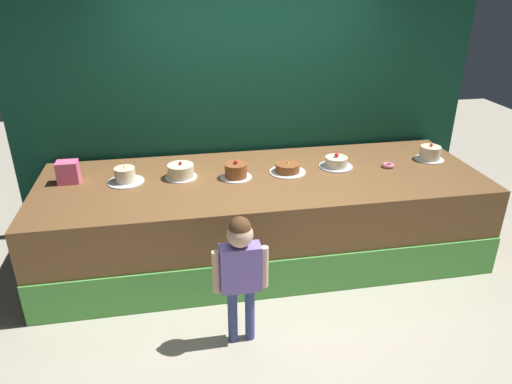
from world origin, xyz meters
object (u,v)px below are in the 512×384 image
object	(u,v)px
cake_left	(181,171)
cake_center_left	(236,171)
donut	(388,165)
cake_far_right	(430,153)
cake_far_left	(125,176)
cake_right	(336,162)
pink_box	(68,172)
child_figure	(240,264)
cake_center_right	(288,168)

from	to	relation	value
cake_left	cake_center_left	distance (m)	0.50
donut	cake_far_right	xyz separation A→B (m)	(0.49, 0.11, 0.05)
cake_left	cake_far_left	bearing A→B (deg)	-178.38
cake_far_left	cake_right	bearing A→B (deg)	0.34
cake_far_left	cake_right	distance (m)	1.97
pink_box	donut	size ratio (longest dim) A/B	1.68
pink_box	cake_left	size ratio (longest dim) A/B	0.68
donut	cake_right	size ratio (longest dim) A/B	0.36
child_figure	cake_far_left	world-z (taller)	child_figure
cake_left	cake_right	size ratio (longest dim) A/B	0.89
child_figure	cake_left	xyz separation A→B (m)	(-0.35, 1.26, 0.21)
pink_box	cake_right	distance (m)	2.46
pink_box	cake_center_right	size ratio (longest dim) A/B	0.58
cake_right	cake_far_right	world-z (taller)	cake_far_right
donut	cake_far_left	distance (m)	2.46
child_figure	donut	bearing A→B (deg)	35.81
cake_left	cake_center_left	xyz separation A→B (m)	(0.49, -0.09, 0.00)
donut	cake_center_right	size ratio (longest dim) A/B	0.35
cake_center_left	cake_center_right	xyz separation A→B (m)	(0.49, 0.04, -0.02)
child_figure	pink_box	xyz separation A→B (m)	(-1.34, 1.33, 0.25)
pink_box	cake_right	size ratio (longest dim) A/B	0.61
cake_center_left	cake_center_right	world-z (taller)	cake_center_left
donut	cake_far_right	world-z (taller)	cake_far_right
child_figure	cake_center_left	world-z (taller)	child_figure
cake_center_right	cake_left	bearing A→B (deg)	176.81
cake_center_right	cake_right	xyz separation A→B (m)	(0.49, 0.05, 0.01)
child_figure	cake_center_right	size ratio (longest dim) A/B	3.07
cake_far_left	cake_center_left	bearing A→B (deg)	-4.50
cake_left	cake_far_right	world-z (taller)	cake_far_right
cake_far_left	cake_far_right	size ratio (longest dim) A/B	1.15
cake_right	cake_center_right	bearing A→B (deg)	-173.92
cake_far_left	cake_center_right	world-z (taller)	cake_far_left
donut	cake_far_right	bearing A→B (deg)	13.12
cake_far_left	cake_center_left	xyz separation A→B (m)	(0.98, -0.08, 0.00)
donut	cake_left	size ratio (longest dim) A/B	0.41
cake_left	cake_right	bearing A→B (deg)	-0.09
child_figure	cake_right	xyz separation A→B (m)	(1.12, 1.26, 0.20)
cake_far_left	cake_right	xyz separation A→B (m)	(1.97, 0.01, -0.01)
pink_box	cake_right	xyz separation A→B (m)	(2.46, -0.07, -0.05)
cake_left	cake_right	distance (m)	1.48
pink_box	cake_center_right	world-z (taller)	pink_box
donut	cake_center_right	bearing A→B (deg)	177.47
cake_center_right	cake_far_left	bearing A→B (deg)	178.41
child_figure	cake_right	size ratio (longest dim) A/B	3.20
cake_center_right	cake_far_right	distance (m)	1.48
cake_left	cake_center_left	size ratio (longest dim) A/B	1.00
donut	cake_center_left	world-z (taller)	cake_center_left
pink_box	cake_center_right	distance (m)	1.97
cake_far_left	cake_right	world-z (taller)	cake_far_left
cake_center_left	cake_center_right	bearing A→B (deg)	4.24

